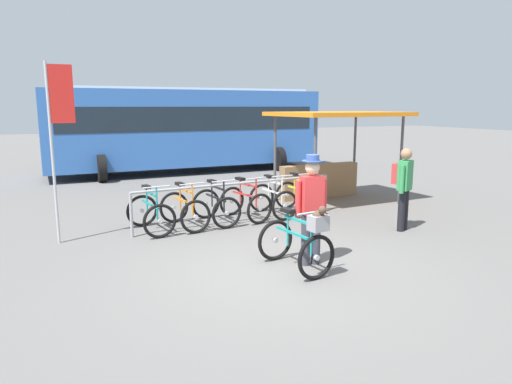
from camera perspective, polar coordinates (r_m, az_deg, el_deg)
name	(u,v)px	position (r m, az deg, el deg)	size (l,w,h in m)	color
ground_plane	(279,269)	(7.18, 2.87, -9.39)	(80.00, 80.00, 0.00)	#605E5B
bike_rack_rail	(239,190)	(9.75, -2.12, 0.22)	(4.59, 0.46, 0.88)	#99999E
racked_bike_teal	(151,214)	(9.31, -12.84, -2.64)	(0.80, 1.17, 0.97)	black
racked_bike_orange	(184,210)	(9.52, -8.80, -2.20)	(0.84, 1.21, 0.98)	black
racked_bike_black	(216,206)	(9.78, -4.96, -1.78)	(0.77, 1.16, 0.97)	black
racked_bike_red	(245,203)	(10.08, -1.33, -1.37)	(0.90, 1.23, 0.97)	black
racked_bike_white	(273,200)	(10.42, 2.07, -0.98)	(0.75, 1.14, 0.97)	black
racked_bike_yellow	(299,197)	(10.79, 5.25, -0.61)	(0.73, 1.12, 0.97)	black
featured_bicycle	(300,240)	(6.93, 5.42, -5.94)	(0.81, 1.24, 1.09)	black
person_with_featured_bike	(312,205)	(7.16, 6.84, -1.61)	(0.53, 0.32, 1.72)	#383842
pedestrian_with_backpack	(404,184)	(9.57, 17.68, 0.97)	(0.48, 0.43, 1.64)	black
bus_distant	(186,125)	(17.66, -8.59, 8.13)	(10.04, 3.51, 3.08)	#3366B7
market_stall	(329,147)	(12.24, 8.99, 5.48)	(3.22, 2.47, 2.30)	#4C4C51
banner_flag	(58,119)	(8.86, -23.19, 8.30)	(0.45, 0.05, 3.20)	#B2B2B7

